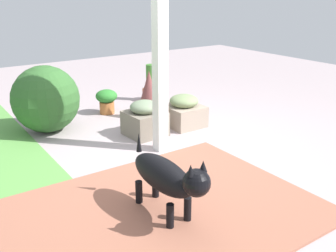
# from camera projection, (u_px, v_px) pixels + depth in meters

# --- Properties ---
(ground_plane) EXTENTS (12.00, 12.00, 0.00)m
(ground_plane) POSITION_uv_depth(u_px,v_px,m) (171.00, 158.00, 3.98)
(ground_plane) COLOR #A79799
(brick_path) EXTENTS (1.80, 2.40, 0.02)m
(brick_path) POSITION_uv_depth(u_px,v_px,m) (161.00, 212.00, 3.02)
(brick_path) COLOR #9C5E49
(brick_path) RESTS_ON ground
(porch_pillar) EXTENTS (0.12, 0.12, 2.50)m
(porch_pillar) POSITION_uv_depth(u_px,v_px,m) (160.00, 31.00, 3.79)
(porch_pillar) COLOR white
(porch_pillar) RESTS_ON ground
(stone_planter_nearest) EXTENTS (0.47, 0.44, 0.40)m
(stone_planter_nearest) POSITION_uv_depth(u_px,v_px,m) (184.00, 112.00, 4.87)
(stone_planter_nearest) COLOR gray
(stone_planter_nearest) RESTS_ON ground
(stone_planter_near) EXTENTS (0.45, 0.44, 0.42)m
(stone_planter_near) POSITION_uv_depth(u_px,v_px,m) (145.00, 119.00, 4.56)
(stone_planter_near) COLOR slate
(stone_planter_near) RESTS_ON ground
(round_shrub) EXTENTS (0.80, 0.80, 0.80)m
(round_shrub) POSITION_uv_depth(u_px,v_px,m) (46.00, 99.00, 4.62)
(round_shrub) COLOR #2F5C29
(round_shrub) RESTS_ON ground
(terracotta_pot_tall) EXTENTS (0.27, 0.27, 0.56)m
(terracotta_pot_tall) POSITION_uv_depth(u_px,v_px,m) (151.00, 88.00, 5.97)
(terracotta_pot_tall) COLOR #B95A39
(terracotta_pot_tall) RESTS_ON ground
(terracotta_pot_broad) EXTENTS (0.30, 0.30, 0.34)m
(terracotta_pot_broad) POSITION_uv_depth(u_px,v_px,m) (107.00, 100.00, 5.35)
(terracotta_pot_broad) COLOR #AC6533
(terracotta_pot_broad) RESTS_ON ground
(terracotta_pot_spiky) EXTENTS (0.29, 0.29, 0.64)m
(terracotta_pot_spiky) POSITION_uv_depth(u_px,v_px,m) (149.00, 96.00, 5.12)
(terracotta_pot_spiky) COLOR #B5683F
(terracotta_pot_spiky) RESTS_ON ground
(dog) EXTENTS (0.84, 0.24, 0.58)m
(dog) POSITION_uv_depth(u_px,v_px,m) (167.00, 177.00, 2.87)
(dog) COLOR black
(dog) RESTS_ON ground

